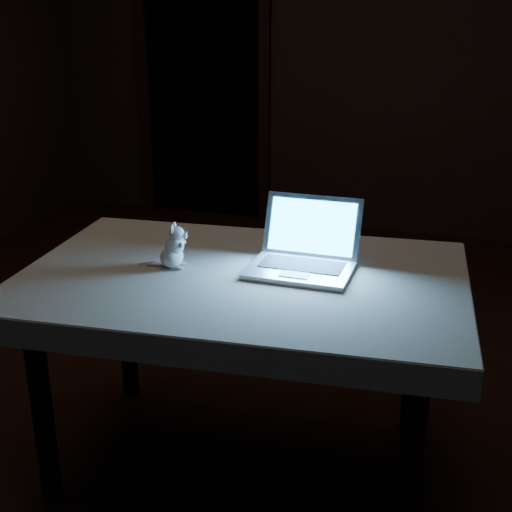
% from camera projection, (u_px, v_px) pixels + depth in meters
% --- Properties ---
extents(floor, '(5.00, 5.00, 0.00)m').
position_uv_depth(floor, '(219.00, 392.00, 2.93)').
color(floor, black).
rests_on(floor, ground).
extents(back_wall, '(4.50, 0.04, 2.60)m').
position_uv_depth(back_wall, '(350.00, 45.00, 4.71)').
color(back_wall, black).
rests_on(back_wall, ground).
extents(doorway, '(1.06, 0.36, 2.13)m').
position_uv_depth(doorway, '(204.00, 75.00, 5.12)').
color(doorway, black).
rests_on(doorway, back_wall).
extents(table, '(1.43, 1.00, 0.73)m').
position_uv_depth(table, '(243.00, 372.00, 2.37)').
color(table, black).
rests_on(table, floor).
extents(tablecloth, '(1.46, 0.99, 0.09)m').
position_uv_depth(tablecloth, '(232.00, 286.00, 2.26)').
color(tablecloth, beige).
rests_on(tablecloth, table).
extents(laptop, '(0.34, 0.30, 0.23)m').
position_uv_depth(laptop, '(300.00, 240.00, 2.21)').
color(laptop, silver).
rests_on(laptop, tablecloth).
extents(plush_mouse, '(0.13, 0.13, 0.15)m').
position_uv_depth(plush_mouse, '(171.00, 246.00, 2.27)').
color(plush_mouse, silver).
rests_on(plush_mouse, tablecloth).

